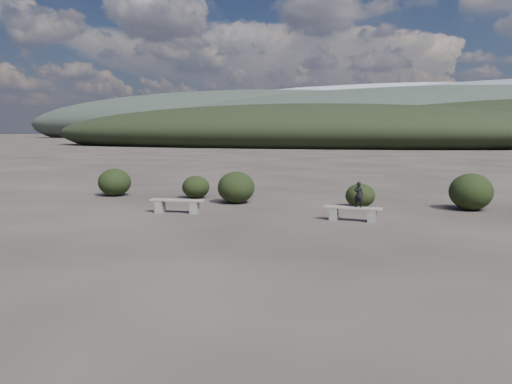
% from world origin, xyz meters
% --- Properties ---
extents(ground, '(1200.00, 1200.00, 0.00)m').
position_xyz_m(ground, '(0.00, 0.00, 0.00)').
color(ground, '#2D2723').
rests_on(ground, ground).
extents(bench_left, '(2.01, 0.70, 0.49)m').
position_xyz_m(bench_left, '(-3.78, 5.20, 0.30)').
color(bench_left, slate).
rests_on(bench_left, ground).
extents(bench_right, '(1.88, 0.39, 0.47)m').
position_xyz_m(bench_right, '(2.45, 5.64, 0.28)').
color(bench_right, slate).
rests_on(bench_right, ground).
extents(seated_person, '(0.34, 0.26, 0.84)m').
position_xyz_m(seated_person, '(2.63, 5.64, 0.89)').
color(seated_person, black).
rests_on(seated_person, bench_right).
extents(shrub_a, '(1.21, 1.21, 0.99)m').
position_xyz_m(shrub_a, '(-4.97, 9.11, 0.50)').
color(shrub_a, black).
rests_on(shrub_a, ground).
extents(shrub_b, '(1.52, 1.52, 1.31)m').
position_xyz_m(shrub_b, '(-2.71, 8.24, 0.65)').
color(shrub_b, black).
rests_on(shrub_b, ground).
extents(shrub_c, '(1.14, 1.14, 0.92)m').
position_xyz_m(shrub_c, '(2.25, 8.83, 0.46)').
color(shrub_c, black).
rests_on(shrub_c, ground).
extents(shrub_d, '(1.58, 1.58, 1.38)m').
position_xyz_m(shrub_d, '(6.24, 9.49, 0.69)').
color(shrub_d, black).
rests_on(shrub_d, ground).
extents(shrub_f, '(1.48, 1.48, 1.25)m').
position_xyz_m(shrub_f, '(-8.84, 8.59, 0.63)').
color(shrub_f, black).
rests_on(shrub_f, ground).
extents(mountain_ridges, '(500.00, 400.00, 56.00)m').
position_xyz_m(mountain_ridges, '(-7.48, 339.06, 10.84)').
color(mountain_ridges, black).
rests_on(mountain_ridges, ground).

